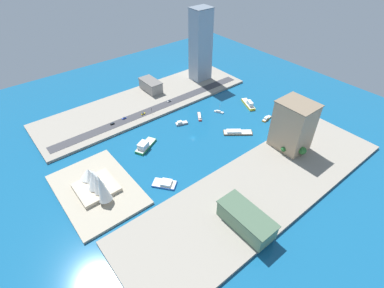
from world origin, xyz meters
The scene contains 24 objects.
ground_plane centered at (0.00, 0.00, 0.00)m, with size 440.00×440.00×0.00m, color #145684.
quay_west centered at (-83.67, 0.00, 1.22)m, with size 70.00×240.00×2.45m, color gray.
quay_east centered at (83.67, 0.00, 1.22)m, with size 70.00×240.00×2.45m, color gray.
peninsula_point centered at (-5.59, 99.62, 1.00)m, with size 77.09×53.75×2.00m, color #A89E89.
road_strip centered at (63.05, 0.00, 2.52)m, with size 11.42×228.00×0.15m, color #38383D.
ferry_green_doubledeck centered at (15.72, 43.43, 2.64)m, with size 18.60×25.40×7.22m.
water_taxi_orange centered at (-23.64, -78.83, 1.20)m, with size 5.92×14.50×3.29m.
barge_flat_brown centered at (-21.07, -37.44, 1.27)m, with size 23.14×26.46×3.34m.
yacht_sleek_gray centered at (24.77, -5.11, 1.38)m, with size 8.22×13.67×3.76m.
ferry_yellow_fast centered at (6.65, -84.34, 2.32)m, with size 25.54×15.37×7.05m.
catamaran_blue centered at (-33.38, 55.49, 1.33)m, with size 20.39×18.95×3.57m.
tugboat_red centered at (22.73, -27.31, 1.26)m, with size 14.81×11.18×3.30m.
sailboat_small_white centered at (17.03, -49.52, 0.95)m, with size 10.27×7.26×10.55m.
carpark_squat_concrete centered at (100.64, -18.07, 8.76)m, with size 29.93×15.48×12.56m.
tower_tall_glass centered at (88.49, -83.44, 44.47)m, with size 18.93×23.20×83.98m.
terminal_long_green centered at (-100.42, 36.22, 9.09)m, with size 40.32×17.79×13.22m.
apartment_midrise_tan centered at (-65.72, -57.22, 24.67)m, with size 30.39×25.83×44.37m.
hatchback_blue centered at (66.28, 36.53, 3.32)m, with size 1.96×4.41×1.47m.
taxi_yellow_cab centered at (61.19, 17.20, 3.33)m, with size 2.10×4.48×1.46m.
sedan_silver centered at (65.38, -19.06, 3.34)m, with size 2.03×4.63×1.52m.
suv_black centered at (64.81, 50.52, 3.32)m, with size 2.22×4.37×1.47m.
traffic_light_waterfront centered at (56.53, 9.50, 6.79)m, with size 0.36×0.36×6.50m.
opera_landmark centered at (-7.03, 99.62, 9.89)m, with size 41.89×29.26×24.49m.
park_tree_cluster centered at (-78.89, -51.57, 8.57)m, with size 18.07×14.69×9.93m.
Camera 1 is at (-170.50, 139.00, 168.50)m, focal length 27.30 mm.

